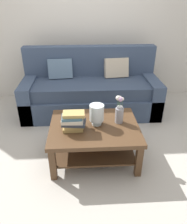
% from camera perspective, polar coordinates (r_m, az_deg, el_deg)
% --- Properties ---
extents(ground_plane, '(10.00, 10.00, 0.00)m').
position_cam_1_polar(ground_plane, '(3.11, -0.65, -7.17)').
color(ground_plane, '#B7B2A8').
extents(back_wall, '(6.40, 0.12, 2.70)m').
position_cam_1_polar(back_wall, '(4.20, -1.92, 22.17)').
color(back_wall, beige).
rests_on(back_wall, ground).
extents(couch, '(2.24, 0.90, 1.06)m').
position_cam_1_polar(couch, '(3.72, -0.77, 5.61)').
color(couch, '#384760').
rests_on(couch, ground).
extents(coffee_table, '(1.05, 0.84, 0.45)m').
position_cam_1_polar(coffee_table, '(2.64, 0.16, -5.81)').
color(coffee_table, '#4C331E').
rests_on(coffee_table, ground).
extents(book_stack_main, '(0.28, 0.23, 0.22)m').
position_cam_1_polar(book_stack_main, '(2.45, -5.41, -2.41)').
color(book_stack_main, tan).
rests_on(book_stack_main, coffee_table).
extents(glass_hurricane_vase, '(0.17, 0.17, 0.25)m').
position_cam_1_polar(glass_hurricane_vase, '(2.52, 0.85, -0.34)').
color(glass_hurricane_vase, silver).
rests_on(glass_hurricane_vase, coffee_table).
extents(flower_pitcher, '(0.10, 0.10, 0.35)m').
position_cam_1_polar(flower_pitcher, '(2.58, 6.83, 0.25)').
color(flower_pitcher, gray).
rests_on(flower_pitcher, coffee_table).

